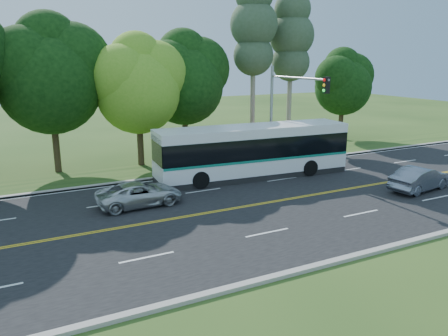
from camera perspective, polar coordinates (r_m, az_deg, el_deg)
name	(u,v)px	position (r m, az deg, el deg)	size (l,w,h in m)	color
ground	(239,208)	(22.70, 2.02, -5.21)	(120.00, 120.00, 0.00)	#284717
road	(239,208)	(22.70, 2.02, -5.18)	(60.00, 14.00, 0.02)	black
curb_north	(188,174)	(28.88, -4.78, -0.82)	(60.00, 0.30, 0.15)	#A59F95
curb_south	(330,263)	(17.24, 13.72, -11.93)	(60.00, 0.30, 0.15)	#A59F95
grass_verge	(178,168)	(30.55, -6.08, -0.05)	(60.00, 4.00, 0.10)	#284717
lane_markings	(238,208)	(22.65, 1.81, -5.19)	(57.60, 13.82, 0.00)	gold
tree_row	(86,70)	(31.33, -17.56, 12.09)	(44.70, 9.10, 13.84)	black
bougainvillea_hedge	(272,152)	(32.82, 6.24, 2.14)	(9.50, 2.25, 1.50)	#A80E49
traffic_signal	(287,102)	(29.57, 8.22, 8.51)	(0.42, 6.10, 7.00)	gray
transit_bus	(253,152)	(28.13, 3.78, 2.11)	(12.80, 3.64, 3.31)	white
sedan	(420,179)	(27.82, 24.23, -1.27)	(1.48, 4.24, 1.40)	slate
suv	(140,194)	(23.25, -10.94, -3.34)	(2.05, 4.44, 1.23)	silver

